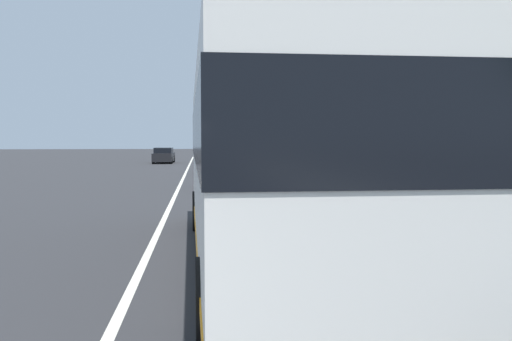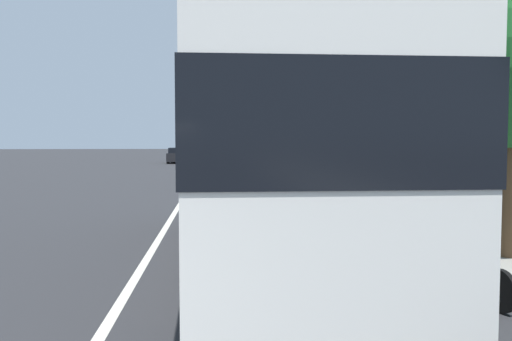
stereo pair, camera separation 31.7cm
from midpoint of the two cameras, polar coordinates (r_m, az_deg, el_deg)
The scene contains 9 objects.
sidewalk_curb at distance 13.23m, azimuth 23.95°, elevation -6.78°, with size 110.00×3.60×0.14m, color #9E998E.
lane_divider_line at distance 11.83m, azimuth -9.92°, elevation -8.06°, with size 110.00×0.16×0.01m, color silver.
coach_bus at distance 10.08m, azimuth 1.72°, elevation 1.29°, with size 12.09×2.78×3.46m.
motorcycle_far_end at distance 8.85m, azimuth 21.08°, elevation -9.14°, with size 2.20×0.72×1.25m.
car_behind_bus at distance 35.48m, azimuth -1.14°, elevation 0.84°, with size 4.16×1.79×1.50m.
car_side_street at distance 26.03m, azimuth -1.10°, elevation -0.26°, with size 4.31×2.00×1.36m.
car_far_distant at distance 50.76m, azimuth -7.88°, elevation 1.55°, with size 4.30×1.87×1.41m.
roadside_tree_far_block at distance 25.50m, azimuth 9.30°, elevation 7.44°, with size 3.32×3.32×5.83m.
utility_pole at distance 11.36m, azimuth 25.75°, elevation 10.32°, with size 0.28×0.28×7.56m, color slate.
Camera 2 is at (-1.53, -1.43, 2.36)m, focal length 38.55 mm.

